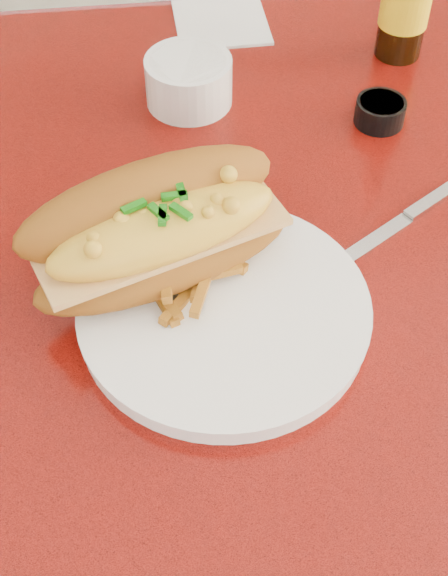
{
  "coord_description": "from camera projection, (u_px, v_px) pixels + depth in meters",
  "views": [
    {
      "loc": [
        -0.08,
        -0.54,
        1.3
      ],
      "look_at": [
        -0.03,
        -0.13,
        0.81
      ],
      "focal_mm": 50.0,
      "sensor_mm": 36.0,
      "label": 1
    }
  ],
  "objects": [
    {
      "name": "dinner_plate",
      "position": [
        224.0,
        311.0,
        0.67
      ],
      "size": [
        0.26,
        0.26,
        0.02
      ],
      "rotation": [
        0.0,
        0.0,
        -0.06
      ],
      "color": "white",
      "rests_on": "diner_table"
    },
    {
      "name": "diner_table",
      "position": [
        239.0,
        317.0,
        0.89
      ],
      "size": [
        1.23,
        0.83,
        0.77
      ],
      "color": "red",
      "rests_on": "ground"
    },
    {
      "name": "gravy_ramekin",
      "position": [
        189.0,
        80.0,
        0.85
      ],
      "size": [
        0.1,
        0.1,
        0.05
      ],
      "rotation": [
        0.0,
        0.0,
        0.09
      ],
      "color": "white",
      "rests_on": "diner_table"
    },
    {
      "name": "paper_napkin",
      "position": [
        221.0,
        22.0,
        0.98
      ],
      "size": [
        0.11,
        0.11,
        0.0
      ],
      "primitive_type": "cube",
      "rotation": [
        0.0,
        0.0,
        0.02
      ],
      "color": "white",
      "rests_on": "diner_table"
    },
    {
      "name": "mac_hoagie",
      "position": [
        158.0,
        229.0,
        0.66
      ],
      "size": [
        0.26,
        0.18,
        0.1
      ],
      "rotation": [
        0.0,
        0.0,
        0.35
      ],
      "color": "#955718",
      "rests_on": "dinner_plate"
    },
    {
      "name": "booth_bench_far",
      "position": [
        185.0,
        108.0,
        1.65
      ],
      "size": [
        1.2,
        0.51,
        0.9
      ],
      "color": "#9E0A15",
      "rests_on": "ground"
    },
    {
      "name": "sauce_cup_right",
      "position": [
        380.0,
        111.0,
        0.84
      ],
      "size": [
        0.06,
        0.06,
        0.03
      ],
      "rotation": [
        0.0,
        0.0,
        0.18
      ],
      "color": "black",
      "rests_on": "diner_table"
    },
    {
      "name": "fries_pile",
      "position": [
        171.0,
        258.0,
        0.68
      ],
      "size": [
        0.13,
        0.13,
        0.03
      ],
      "primitive_type": null,
      "rotation": [
        0.0,
        0.0,
        0.25
      ],
      "color": "#BD7A20",
      "rests_on": "dinner_plate"
    },
    {
      "name": "fork",
      "position": [
        228.0,
        240.0,
        0.72
      ],
      "size": [
        0.04,
        0.15,
        0.0
      ],
      "rotation": [
        0.0,
        0.0,
        1.74
      ],
      "color": "#B8B8BC",
      "rests_on": "dinner_plate"
    },
    {
      "name": "ground",
      "position": [
        234.0,
        541.0,
        1.35
      ],
      "size": [
        8.0,
        8.0,
        0.0
      ],
      "primitive_type": "plane",
      "color": "beige",
      "rests_on": "ground"
    },
    {
      "name": "knife",
      "position": [
        401.0,
        221.0,
        0.75
      ],
      "size": [
        0.16,
        0.11,
        0.01
      ],
      "rotation": [
        0.0,
        0.0,
        0.57
      ],
      "color": "#B8B8BC",
      "rests_on": "diner_table"
    }
  ]
}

